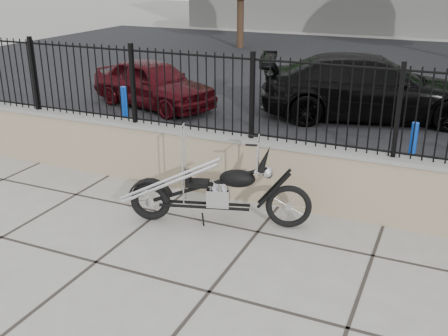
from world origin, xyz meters
The scene contains 9 objects.
ground_plane centered at (0.00, 0.00, 0.00)m, with size 90.00×90.00×0.00m, color #99968E.
parking_lot centered at (0.00, 12.50, 0.00)m, with size 30.00×30.00×0.00m, color black.
retaining_wall centered at (0.00, 2.50, 0.48)m, with size 14.00×0.36×0.96m, color gray.
iron_fence centered at (0.00, 2.50, 1.56)m, with size 14.00×0.08×1.20m, color black.
chopper_motorcycle centered at (0.87, 1.51, 0.71)m, with size 2.36×0.42×1.42m, color black, non-canonical shape.
car_red centered at (-3.23, 6.70, 0.59)m, with size 1.39×3.45×1.18m, color #3D080E.
car_black centered at (1.86, 7.76, 0.72)m, with size 2.03×4.99×1.45m, color black.
bollard_a centered at (-2.54, 4.42, 0.51)m, with size 0.12×0.12×1.02m, color #0C2EB4.
bollard_b centered at (3.13, 4.30, 0.48)m, with size 0.12×0.12×0.96m, color #0C5CB5.
Camera 1 is at (3.61, -4.33, 3.31)m, focal length 42.00 mm.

